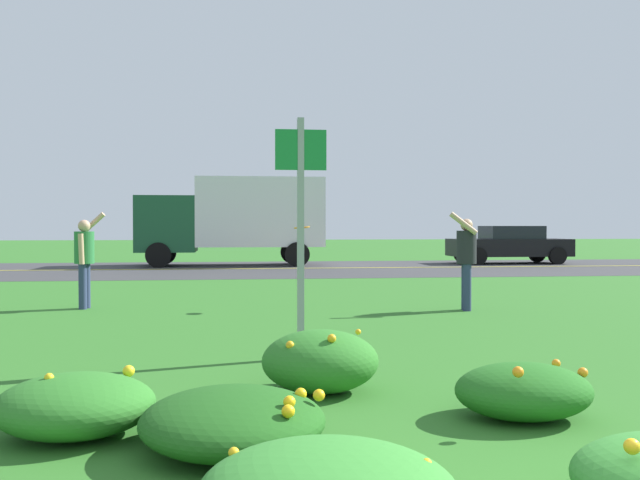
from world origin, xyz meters
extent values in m
plane|color=#2D6B23|center=(0.00, 10.98, 0.00)|extent=(120.00, 120.00, 0.00)
cube|color=#38383A|center=(0.00, 21.96, 0.00)|extent=(120.00, 9.38, 0.01)
cube|color=yellow|center=(0.00, 21.96, 0.01)|extent=(120.00, 0.16, 0.00)
sphere|color=gold|center=(0.33, 1.21, 0.42)|extent=(0.08, 0.08, 0.08)
ellipsoid|color=#2D7526|center=(-0.77, 4.22, 0.27)|extent=(1.03, 0.95, 0.55)
sphere|color=gold|center=(-0.71, 3.93, 0.52)|extent=(0.07, 0.07, 0.07)
sphere|color=gold|center=(-0.80, 4.56, 0.42)|extent=(0.09, 0.09, 0.09)
sphere|color=gold|center=(-0.66, 4.15, 0.44)|extent=(0.06, 0.06, 0.06)
sphere|color=gold|center=(-1.05, 3.98, 0.46)|extent=(0.07, 0.07, 0.07)
sphere|color=gold|center=(-0.57, 4.02, 0.45)|extent=(0.06, 0.06, 0.06)
sphere|color=gold|center=(-0.39, 4.45, 0.49)|extent=(0.05, 0.05, 0.05)
ellipsoid|color=#2D7526|center=(-2.62, 3.16, 0.21)|extent=(1.10, 1.00, 0.43)
sphere|color=yellow|center=(-2.30, 3.50, 0.37)|extent=(0.09, 0.09, 0.09)
sphere|color=yellow|center=(-2.62, 2.86, 0.31)|extent=(0.06, 0.06, 0.06)
sphere|color=yellow|center=(-2.48, 3.08, 0.38)|extent=(0.06, 0.06, 0.06)
sphere|color=yellow|center=(-2.78, 3.12, 0.42)|extent=(0.07, 0.07, 0.07)
ellipsoid|color=#23661E|center=(0.65, 3.19, 0.21)|extent=(1.05, 0.85, 0.42)
sphere|color=orange|center=(0.79, 3.29, 0.29)|extent=(0.08, 0.08, 0.08)
sphere|color=orange|center=(0.46, 2.83, 0.43)|extent=(0.08, 0.08, 0.08)
sphere|color=orange|center=(1.12, 3.17, 0.34)|extent=(0.08, 0.08, 0.08)
sphere|color=orange|center=(1.05, 3.48, 0.35)|extent=(0.07, 0.07, 0.07)
sphere|color=orange|center=(0.69, 3.47, 0.25)|extent=(0.06, 0.06, 0.06)
ellipsoid|color=#1E5619|center=(-1.53, 2.71, 0.19)|extent=(1.21, 1.31, 0.39)
sphere|color=yellow|center=(-1.18, 2.45, 0.37)|extent=(0.08, 0.08, 0.08)
sphere|color=yellow|center=(-1.40, 2.30, 0.26)|extent=(0.08, 0.08, 0.08)
sphere|color=yellow|center=(-1.49, 2.89, 0.24)|extent=(0.08, 0.08, 0.08)
sphere|color=yellow|center=(-1.26, 3.13, 0.24)|extent=(0.08, 0.08, 0.08)
sphere|color=yellow|center=(-1.08, 2.82, 0.33)|extent=(0.08, 0.08, 0.08)
sphere|color=yellow|center=(-1.20, 2.31, 0.35)|extent=(0.08, 0.08, 0.08)
sphere|color=yellow|center=(-0.97, 2.67, 0.35)|extent=(0.08, 0.08, 0.08)
sphere|color=gold|center=(-1.53, 1.66, 0.32)|extent=(0.06, 0.06, 0.06)
sphere|color=gold|center=(-1.19, 1.55, 0.27)|extent=(0.08, 0.08, 0.08)
sphere|color=gold|center=(-1.29, 1.52, 0.28)|extent=(0.06, 0.06, 0.06)
sphere|color=gold|center=(-0.61, 1.39, 0.32)|extent=(0.05, 0.05, 0.05)
cube|color=#93969B|center=(-0.79, 5.79, 1.32)|extent=(0.07, 0.10, 2.64)
cube|color=#197F38|center=(-0.79, 5.76, 2.29)|extent=(0.56, 0.03, 0.44)
cylinder|color=#287038|center=(-4.11, 10.87, 1.08)|extent=(0.34, 0.34, 0.56)
sphere|color=tan|center=(-4.11, 10.87, 1.46)|extent=(0.21, 0.21, 0.21)
cylinder|color=navy|center=(-4.10, 10.95, 0.40)|extent=(0.14, 0.14, 0.80)
cylinder|color=navy|center=(-4.13, 10.79, 0.40)|extent=(0.14, 0.14, 0.80)
cylinder|color=tan|center=(-4.00, 11.05, 1.49)|extent=(0.47, 0.16, 0.42)
cylinder|color=tan|center=(-4.13, 10.67, 1.06)|extent=(0.12, 0.11, 0.53)
cylinder|color=#232328|center=(2.47, 9.80, 1.09)|extent=(0.34, 0.34, 0.57)
sphere|color=tan|center=(2.47, 9.80, 1.47)|extent=(0.21, 0.21, 0.21)
cylinder|color=navy|center=(2.46, 9.72, 0.40)|extent=(0.14, 0.14, 0.80)
cylinder|color=navy|center=(2.48, 9.89, 0.40)|extent=(0.14, 0.14, 0.80)
cylinder|color=tan|center=(2.35, 9.62, 1.50)|extent=(0.49, 0.17, 0.40)
cylinder|color=tan|center=(2.48, 10.00, 1.07)|extent=(0.12, 0.11, 0.54)
cylinder|color=orange|center=(-0.32, 10.42, 1.43)|extent=(0.28, 0.28, 0.04)
torus|color=orange|center=(-0.32, 10.42, 1.43)|extent=(0.28, 0.27, 0.04)
cube|color=black|center=(9.04, 24.07, 0.62)|extent=(4.50, 1.82, 0.66)
cube|color=black|center=(9.14, 24.07, 1.19)|extent=(2.10, 1.64, 0.52)
cylinder|color=black|center=(7.49, 23.18, 0.33)|extent=(0.66, 0.22, 0.66)
cylinder|color=black|center=(7.49, 24.96, 0.33)|extent=(0.66, 0.22, 0.66)
cylinder|color=black|center=(10.59, 23.18, 0.33)|extent=(0.66, 0.22, 0.66)
cylinder|color=black|center=(10.59, 24.96, 0.33)|extent=(0.66, 0.22, 0.66)
cube|color=#194C2D|center=(-3.88, 24.07, 1.52)|extent=(2.10, 2.30, 2.00)
cube|color=silver|center=(-0.53, 24.07, 1.95)|extent=(4.60, 2.30, 2.50)
cylinder|color=black|center=(-4.08, 22.97, 0.44)|extent=(0.88, 0.26, 0.88)
cylinder|color=black|center=(-4.08, 25.17, 0.44)|extent=(0.88, 0.26, 0.88)
cylinder|color=black|center=(0.75, 22.97, 0.44)|extent=(0.88, 0.26, 0.88)
cylinder|color=black|center=(0.75, 25.17, 0.44)|extent=(0.88, 0.26, 0.88)
camera|label=1|loc=(-1.53, -1.87, 1.46)|focal=39.46mm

